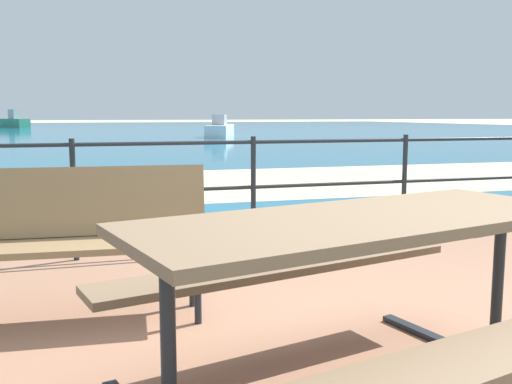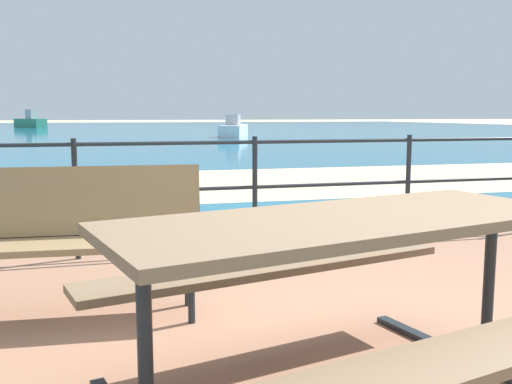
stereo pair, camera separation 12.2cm
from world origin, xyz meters
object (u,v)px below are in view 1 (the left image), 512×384
park_bench (62,229)px  boat_far (220,129)px  picnic_table (364,265)px  boat_mid (12,122)px

park_bench → boat_far: boat_far is taller
picnic_table → boat_mid: size_ratio=0.46×
park_bench → boat_mid: 52.98m
picnic_table → park_bench: park_bench is taller
picnic_table → park_bench: size_ratio=1.28×
picnic_table → boat_mid: boat_mid is taller
park_bench → boat_far: size_ratio=0.29×
park_bench → boat_mid: boat_mid is taller
boat_mid → boat_far: bearing=174.7°
picnic_table → boat_mid: bearing=83.8°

